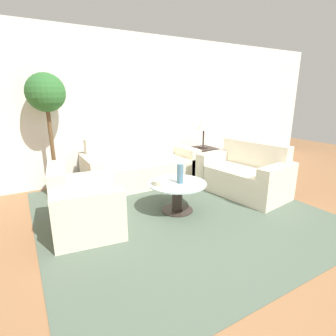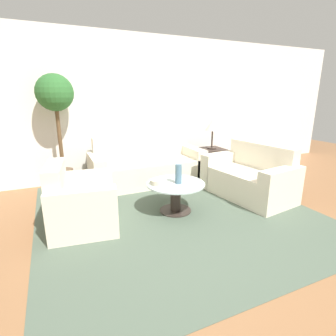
% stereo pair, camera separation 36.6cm
% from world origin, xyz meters
% --- Properties ---
extents(ground_plane, '(14.00, 14.00, 0.00)m').
position_xyz_m(ground_plane, '(0.00, 0.00, 0.00)').
color(ground_plane, '#8E603D').
extents(wall_back, '(10.00, 0.06, 2.60)m').
position_xyz_m(wall_back, '(0.00, 2.69, 1.30)').
color(wall_back, white).
rests_on(wall_back, ground_plane).
extents(rug, '(3.51, 3.53, 0.01)m').
position_xyz_m(rug, '(0.04, 0.80, 0.00)').
color(rug, '#4C5B4C').
rests_on(rug, ground_plane).
extents(sofa_main, '(1.98, 0.80, 0.83)m').
position_xyz_m(sofa_main, '(0.10, 2.15, 0.28)').
color(sofa_main, beige).
rests_on(sofa_main, ground_plane).
extents(armchair, '(0.85, 0.97, 0.79)m').
position_xyz_m(armchair, '(-1.20, 0.90, 0.28)').
color(armchair, beige).
rests_on(armchair, ground_plane).
extents(loveseat, '(0.95, 1.46, 0.81)m').
position_xyz_m(loveseat, '(1.36, 0.86, 0.28)').
color(loveseat, beige).
rests_on(loveseat, ground_plane).
extents(coffee_table, '(0.78, 0.78, 0.41)m').
position_xyz_m(coffee_table, '(0.04, 0.80, 0.26)').
color(coffee_table, '#332823').
rests_on(coffee_table, ground_plane).
extents(side_table, '(0.46, 0.46, 0.53)m').
position_xyz_m(side_table, '(1.42, 2.06, 0.26)').
color(side_table, '#332823').
rests_on(side_table, ground_plane).
extents(table_lamp, '(0.28, 0.28, 0.57)m').
position_xyz_m(table_lamp, '(1.42, 2.06, 0.97)').
color(table_lamp, '#332823').
rests_on(table_lamp, side_table).
extents(potted_plant, '(0.56, 0.56, 1.85)m').
position_xyz_m(potted_plant, '(-1.29, 2.33, 1.35)').
color(potted_plant, brown).
rests_on(potted_plant, ground_plane).
extents(vase, '(0.09, 0.09, 0.26)m').
position_xyz_m(vase, '(0.07, 0.78, 0.54)').
color(vase, slate).
rests_on(vase, coffee_table).
extents(bowl, '(0.21, 0.21, 0.06)m').
position_xyz_m(bowl, '(-0.19, 0.86, 0.44)').
color(bowl, beige).
rests_on(bowl, coffee_table).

